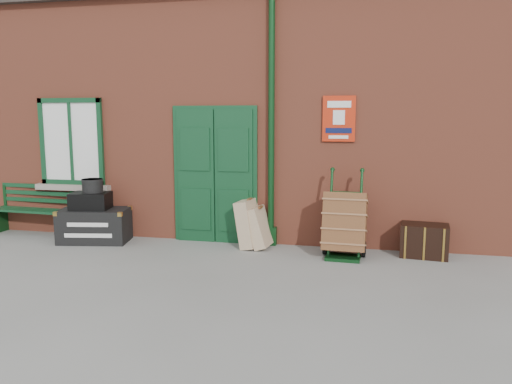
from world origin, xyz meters
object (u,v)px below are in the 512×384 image
(houdini_trunk, at_px, (95,225))
(porter_trolley, at_px, (345,224))
(dark_trunk, at_px, (424,240))
(bench, at_px, (33,209))

(houdini_trunk, height_order, porter_trolley, porter_trolley)
(houdini_trunk, distance_m, porter_trolley, 4.14)
(houdini_trunk, xyz_separation_m, dark_trunk, (5.30, 0.22, -0.03))
(houdini_trunk, xyz_separation_m, porter_trolley, (4.13, -0.03, 0.22))
(bench, relative_size, dark_trunk, 2.20)
(houdini_trunk, bearing_deg, porter_trolley, -10.49)
(bench, relative_size, houdini_trunk, 1.35)
(porter_trolley, height_order, dark_trunk, porter_trolley)
(dark_trunk, bearing_deg, bench, -174.14)
(houdini_trunk, relative_size, porter_trolley, 0.86)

